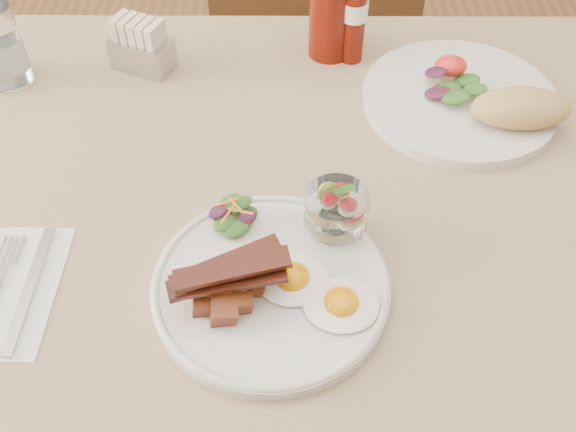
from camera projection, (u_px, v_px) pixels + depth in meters
name	position (u px, v px, depth m)	size (l,w,h in m)	color
table	(323.00, 235.00, 0.93)	(1.33, 0.88, 0.75)	#5A321C
chair_far	(312.00, 52.00, 1.47)	(0.42, 0.42, 0.93)	#5A321C
main_plate	(271.00, 287.00, 0.75)	(0.28, 0.28, 0.02)	silver
fried_eggs	(317.00, 291.00, 0.73)	(0.15, 0.12, 0.02)	white
bacon_potato_pile	(227.00, 285.00, 0.71)	(0.14, 0.09, 0.06)	brown
side_salad	(234.00, 216.00, 0.80)	(0.06, 0.06, 0.03)	#204C14
fruit_cup	(336.00, 209.00, 0.77)	(0.08, 0.08, 0.08)	white
second_plate	(474.00, 100.00, 0.97)	(0.30, 0.30, 0.07)	silver
hot_sauce_bottle	(354.00, 20.00, 1.02)	(0.05, 0.05, 0.15)	#560E04
sugar_caddy	(141.00, 48.00, 1.02)	(0.11, 0.09, 0.09)	#B3B3B8
napkin_cutlery	(14.00, 290.00, 0.76)	(0.11, 0.19, 0.01)	silver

